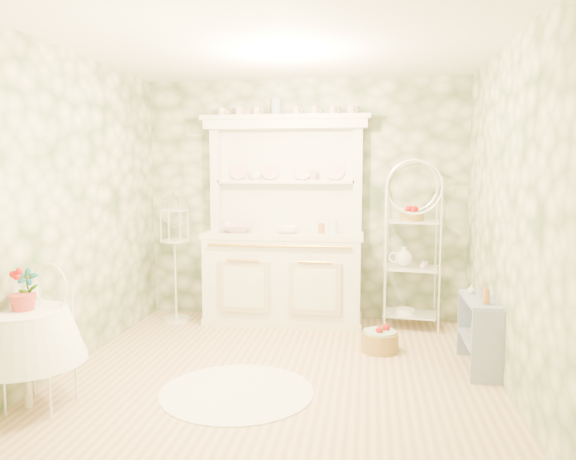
# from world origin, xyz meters

# --- Properties ---
(floor) EXTENTS (3.60, 3.60, 0.00)m
(floor) POSITION_xyz_m (0.00, 0.00, 0.00)
(floor) COLOR #D9BA8C
(floor) RESTS_ON ground
(ceiling) EXTENTS (3.60, 3.60, 0.00)m
(ceiling) POSITION_xyz_m (0.00, 0.00, 2.70)
(ceiling) COLOR white
(ceiling) RESTS_ON floor
(wall_left) EXTENTS (3.60, 3.60, 0.00)m
(wall_left) POSITION_xyz_m (-1.80, 0.00, 1.35)
(wall_left) COLOR beige
(wall_left) RESTS_ON floor
(wall_right) EXTENTS (3.60, 3.60, 0.00)m
(wall_right) POSITION_xyz_m (1.80, 0.00, 1.35)
(wall_right) COLOR beige
(wall_right) RESTS_ON floor
(wall_back) EXTENTS (3.60, 3.60, 0.00)m
(wall_back) POSITION_xyz_m (0.00, 1.80, 1.35)
(wall_back) COLOR beige
(wall_back) RESTS_ON floor
(wall_front) EXTENTS (3.60, 3.60, 0.00)m
(wall_front) POSITION_xyz_m (0.00, -1.80, 1.35)
(wall_front) COLOR beige
(wall_front) RESTS_ON floor
(kitchen_dresser) EXTENTS (1.87, 0.61, 2.29)m
(kitchen_dresser) POSITION_xyz_m (-0.20, 1.52, 1.15)
(kitchen_dresser) COLOR white
(kitchen_dresser) RESTS_ON floor
(bakers_rack) EXTENTS (0.61, 0.47, 1.80)m
(bakers_rack) POSITION_xyz_m (1.18, 1.51, 0.90)
(bakers_rack) COLOR white
(bakers_rack) RESTS_ON floor
(side_shelf) EXTENTS (0.34, 0.72, 0.59)m
(side_shelf) POSITION_xyz_m (1.67, 0.31, 0.30)
(side_shelf) COLOR #8291AB
(side_shelf) RESTS_ON floor
(round_table) EXTENTS (0.74, 0.74, 0.63)m
(round_table) POSITION_xyz_m (-1.67, -0.97, 0.31)
(round_table) COLOR white
(round_table) RESTS_ON floor
(cafe_chair) EXTENTS (0.59, 0.59, 1.01)m
(cafe_chair) POSITION_xyz_m (-1.58, -0.95, 0.50)
(cafe_chair) COLOR white
(cafe_chair) RESTS_ON floor
(birdcage_stand) EXTENTS (0.37, 0.37, 1.44)m
(birdcage_stand) POSITION_xyz_m (-1.40, 1.39, 0.72)
(birdcage_stand) COLOR white
(birdcage_stand) RESTS_ON floor
(floor_basket) EXTENTS (0.41, 0.41, 0.22)m
(floor_basket) POSITION_xyz_m (0.85, 0.64, 0.11)
(floor_basket) COLOR #9F7E3E
(floor_basket) RESTS_ON floor
(lace_rug) EXTENTS (1.48, 1.48, 0.01)m
(lace_rug) POSITION_xyz_m (-0.25, -0.49, 0.00)
(lace_rug) COLOR white
(lace_rug) RESTS_ON floor
(bowl_floral) EXTENTS (0.38, 0.38, 0.08)m
(bowl_floral) POSITION_xyz_m (-0.70, 1.45, 1.02)
(bowl_floral) COLOR white
(bowl_floral) RESTS_ON kitchen_dresser
(bowl_white) EXTENTS (0.31, 0.31, 0.08)m
(bowl_white) POSITION_xyz_m (-0.13, 1.45, 1.02)
(bowl_white) COLOR white
(bowl_white) RESTS_ON kitchen_dresser
(cup_left) EXTENTS (0.16, 0.16, 0.10)m
(cup_left) POSITION_xyz_m (-0.54, 1.68, 1.61)
(cup_left) COLOR white
(cup_left) RESTS_ON kitchen_dresser
(cup_right) EXTENTS (0.11, 0.11, 0.10)m
(cup_right) POSITION_xyz_m (0.11, 1.67, 1.61)
(cup_right) COLOR white
(cup_right) RESTS_ON kitchen_dresser
(potted_geranium) EXTENTS (0.18, 0.16, 0.29)m
(potted_geranium) POSITION_xyz_m (-1.67, -0.92, 0.85)
(potted_geranium) COLOR #3F7238
(potted_geranium) RESTS_ON round_table
(bottle_amber) EXTENTS (0.07, 0.07, 0.16)m
(bottle_amber) POSITION_xyz_m (1.68, 0.11, 0.68)
(bottle_amber) COLOR #AC6833
(bottle_amber) RESTS_ON side_shelf
(bottle_blue) EXTENTS (0.07, 0.07, 0.11)m
(bottle_blue) POSITION_xyz_m (1.67, 0.34, 0.65)
(bottle_blue) COLOR #8F9CBD
(bottle_blue) RESTS_ON side_shelf
(bottle_glass) EXTENTS (0.07, 0.07, 0.08)m
(bottle_glass) POSITION_xyz_m (1.63, 0.49, 0.65)
(bottle_glass) COLOR silver
(bottle_glass) RESTS_ON side_shelf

